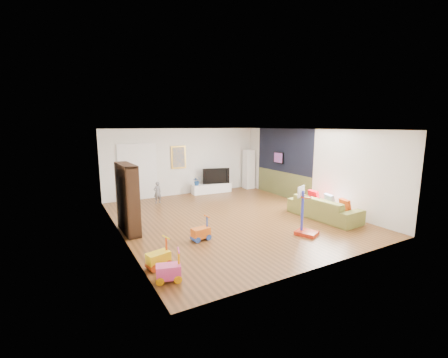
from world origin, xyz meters
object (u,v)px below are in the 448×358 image
basketball_hoop (308,211)px  bookshelf (127,198)px  media_console (212,188)px  sofa (324,208)px

basketball_hoop → bookshelf: bearing=124.6°
media_console → basketball_hoop: (-0.09, -5.64, 0.44)m
sofa → media_console: bearing=12.6°
sofa → basketball_hoop: (-1.48, -0.81, 0.31)m
sofa → bookshelf: bearing=69.3°
media_console → bookshelf: 5.20m
media_console → basketball_hoop: basketball_hoop is taller
sofa → basketball_hoop: basketball_hoop is taller
bookshelf → basketball_hoop: bookshelf is taller
bookshelf → basketball_hoop: 4.71m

